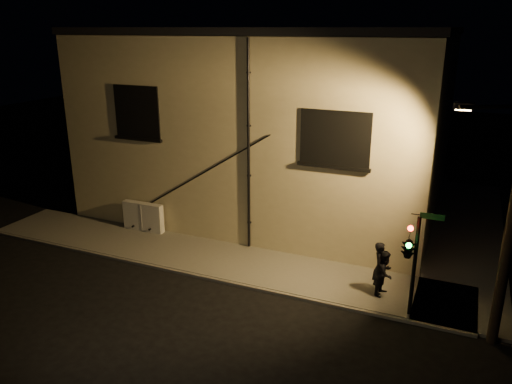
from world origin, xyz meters
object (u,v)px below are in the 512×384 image
at_px(pedestrian_b, 385,273).
at_px(traffic_signal, 409,247).
at_px(utility_cabinet, 143,217).
at_px(pedestrian_a, 380,267).
at_px(streetlamp_pole, 509,218).

bearing_deg(pedestrian_b, traffic_signal, -127.77).
bearing_deg(utility_cabinet, pedestrian_b, -7.78).
relative_size(pedestrian_a, pedestrian_b, 1.16).
bearing_deg(utility_cabinet, pedestrian_a, -7.44).
distance_m(traffic_signal, streetlamp_pole, 2.90).
distance_m(utility_cabinet, pedestrian_a, 10.77).
height_order(utility_cabinet, pedestrian_b, pedestrian_b).
bearing_deg(streetlamp_pole, traffic_signal, 174.70).
relative_size(utility_cabinet, traffic_signal, 0.57).
bearing_deg(traffic_signal, pedestrian_b, 127.09).
bearing_deg(pedestrian_a, traffic_signal, -145.29).
bearing_deg(pedestrian_b, utility_cabinet, 97.36).
bearing_deg(pedestrian_a, utility_cabinet, 76.27).
relative_size(utility_cabinet, streetlamp_pole, 0.27).
bearing_deg(pedestrian_b, pedestrian_a, 80.34).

